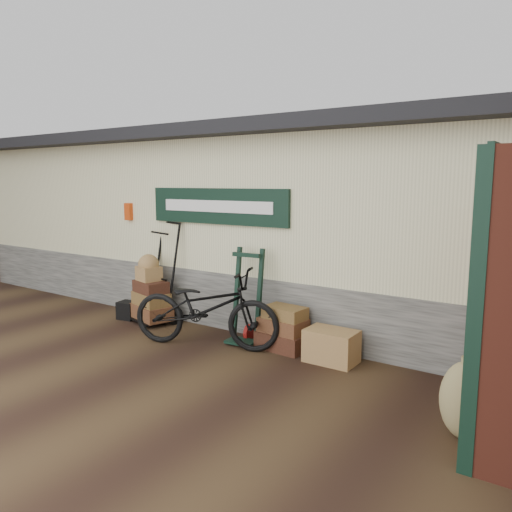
{
  "coord_description": "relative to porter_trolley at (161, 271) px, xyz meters",
  "views": [
    {
      "loc": [
        4.56,
        -5.04,
        2.33
      ],
      "look_at": [
        0.48,
        0.9,
        1.25
      ],
      "focal_mm": 35.0,
      "sensor_mm": 36.0,
      "label": 1
    }
  ],
  "objects": [
    {
      "name": "ground",
      "position": [
        1.35,
        -0.77,
        -0.85
      ],
      "size": [
        80.0,
        80.0,
        0.0
      ],
      "primitive_type": "plane",
      "color": "black",
      "rests_on": "ground"
    },
    {
      "name": "station_building",
      "position": [
        1.35,
        1.96,
        0.76
      ],
      "size": [
        14.4,
        4.1,
        3.2
      ],
      "color": "#4C4C47",
      "rests_on": "ground"
    },
    {
      "name": "porter_trolley",
      "position": [
        0.0,
        0.0,
        0.0
      ],
      "size": [
        0.99,
        0.84,
        1.7
      ],
      "primitive_type": null,
      "rotation": [
        0.0,
        0.0,
        -0.27
      ],
      "color": "black",
      "rests_on": "ground"
    },
    {
      "name": "green_barrow",
      "position": [
        1.82,
        -0.1,
        -0.16
      ],
      "size": [
        0.53,
        0.46,
        1.38
      ],
      "primitive_type": null,
      "rotation": [
        0.0,
        0.0,
        0.08
      ],
      "color": "black",
      "rests_on": "ground"
    },
    {
      "name": "suitcase_stack",
      "position": [
        2.42,
        -0.06,
        -0.54
      ],
      "size": [
        0.74,
        0.5,
        0.62
      ],
      "primitive_type": null,
      "rotation": [
        0.0,
        0.0,
        -0.08
      ],
      "color": "#351D10",
      "rests_on": "ground"
    },
    {
      "name": "wicker_hamper",
      "position": [
        3.2,
        -0.13,
        -0.64
      ],
      "size": [
        0.66,
        0.43,
        0.43
      ],
      "primitive_type": "cube",
      "rotation": [
        0.0,
        0.0,
        -0.0
      ],
      "color": "brown",
      "rests_on": "ground"
    },
    {
      "name": "black_trunk",
      "position": [
        -0.58,
        -0.24,
        -0.7
      ],
      "size": [
        0.34,
        0.31,
        0.3
      ],
      "primitive_type": "cube",
      "rotation": [
        0.0,
        0.0,
        0.17
      ],
      "color": "black",
      "rests_on": "ground"
    },
    {
      "name": "bicycle",
      "position": [
        1.46,
        -0.59,
        -0.22
      ],
      "size": [
        1.39,
        2.29,
        1.26
      ],
      "primitive_type": "imported",
      "rotation": [
        0.0,
        0.0,
        1.89
      ],
      "color": "black",
      "rests_on": "ground"
    },
    {
      "name": "burlap_sack_left",
      "position": [
        5.14,
        -0.57,
        -0.48
      ],
      "size": [
        0.58,
        0.54,
        0.74
      ],
      "primitive_type": "ellipsoid",
      "rotation": [
        0.0,
        0.0,
        -0.42
      ],
      "color": "olive",
      "rests_on": "ground"
    },
    {
      "name": "burlap_sack_right",
      "position": [
        5.06,
        -1.22,
        -0.49
      ],
      "size": [
        0.49,
        0.43,
        0.73
      ],
      "primitive_type": "ellipsoid",
      "rotation": [
        0.0,
        0.0,
        -0.11
      ],
      "color": "olive",
      "rests_on": "ground"
    }
  ]
}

